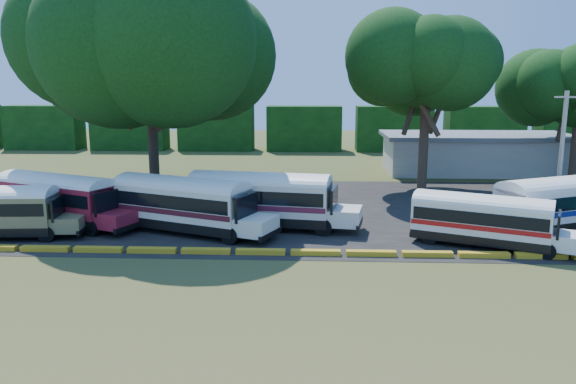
{
  "coord_description": "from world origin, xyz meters",
  "views": [
    {
      "loc": [
        1.38,
        -28.24,
        9.29
      ],
      "look_at": [
        -0.24,
        6.0,
        2.5
      ],
      "focal_mm": 35.0,
      "sensor_mm": 36.0,
      "label": 1
    }
  ],
  "objects_px": {
    "bus_white_red": "(485,218)",
    "tree_west": "(148,42)",
    "bus_cream_west": "(184,201)",
    "bus_red": "(59,196)"
  },
  "relations": [
    {
      "from": "bus_red",
      "to": "tree_west",
      "type": "height_order",
      "value": "tree_west"
    },
    {
      "from": "tree_west",
      "to": "bus_white_red",
      "type": "bearing_deg",
      "value": -29.32
    },
    {
      "from": "bus_red",
      "to": "tree_west",
      "type": "bearing_deg",
      "value": 91.56
    },
    {
      "from": "bus_cream_west",
      "to": "bus_red",
      "type": "bearing_deg",
      "value": -166.51
    },
    {
      "from": "bus_red",
      "to": "bus_cream_west",
      "type": "relative_size",
      "value": 0.97
    },
    {
      "from": "bus_white_red",
      "to": "tree_west",
      "type": "xyz_separation_m",
      "value": [
        -22.5,
        12.64,
        10.55
      ]
    },
    {
      "from": "bus_cream_west",
      "to": "tree_west",
      "type": "xyz_separation_m",
      "value": [
        -4.81,
        10.41,
        10.27
      ]
    },
    {
      "from": "bus_white_red",
      "to": "tree_west",
      "type": "bearing_deg",
      "value": 174.7
    },
    {
      "from": "bus_red",
      "to": "bus_white_red",
      "type": "distance_m",
      "value": 26.44
    },
    {
      "from": "bus_red",
      "to": "tree_west",
      "type": "xyz_separation_m",
      "value": [
        3.69,
        9.06,
        10.3
      ]
    }
  ]
}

